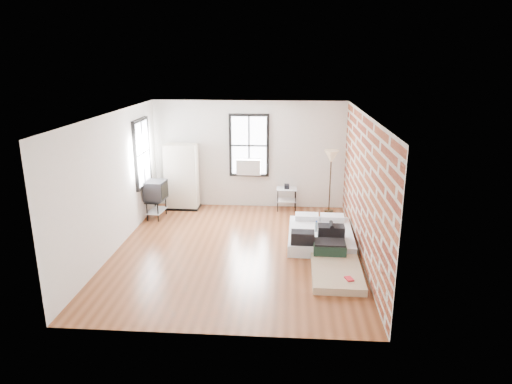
# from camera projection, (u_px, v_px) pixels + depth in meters

# --- Properties ---
(ground) EXTENTS (6.00, 6.00, 0.00)m
(ground) POSITION_uv_depth(u_px,v_px,m) (237.00, 250.00, 9.45)
(ground) COLOR brown
(ground) RESTS_ON ground
(room_shell) EXTENTS (5.02, 6.02, 2.80)m
(room_shell) POSITION_uv_depth(u_px,v_px,m) (249.00, 165.00, 9.29)
(room_shell) COLOR silver
(room_shell) RESTS_ON ground
(mattress_main) EXTENTS (1.41, 1.88, 0.59)m
(mattress_main) POSITION_uv_depth(u_px,v_px,m) (320.00, 235.00, 9.85)
(mattress_main) COLOR white
(mattress_main) RESTS_ON ground
(mattress_bare) EXTENTS (0.93, 1.73, 0.37)m
(mattress_bare) POSITION_uv_depth(u_px,v_px,m) (335.00, 264.00, 8.56)
(mattress_bare) COLOR tan
(mattress_bare) RESTS_ON ground
(wardrobe) EXTENTS (0.87, 0.51, 1.71)m
(wardrobe) POSITION_uv_depth(u_px,v_px,m) (182.00, 177.00, 11.86)
(wardrobe) COLOR black
(wardrobe) RESTS_ON ground
(side_table) EXTENTS (0.53, 0.43, 0.69)m
(side_table) POSITION_uv_depth(u_px,v_px,m) (287.00, 193.00, 11.85)
(side_table) COLOR black
(side_table) RESTS_ON ground
(floor_lamp) EXTENTS (0.35, 0.35, 1.61)m
(floor_lamp) POSITION_uv_depth(u_px,v_px,m) (331.00, 160.00, 11.45)
(floor_lamp) COLOR black
(floor_lamp) RESTS_ON ground
(tv_stand) EXTENTS (0.51, 0.70, 0.94)m
(tv_stand) POSITION_uv_depth(u_px,v_px,m) (156.00, 192.00, 11.20)
(tv_stand) COLOR black
(tv_stand) RESTS_ON ground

